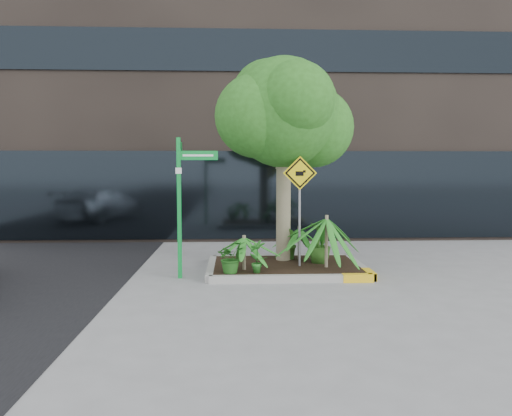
{
  "coord_description": "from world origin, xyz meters",
  "views": [
    {
      "loc": [
        -0.91,
        -10.27,
        2.26
      ],
      "look_at": [
        -0.44,
        0.2,
        1.37
      ],
      "focal_mm": 35.0,
      "sensor_mm": 36.0,
      "label": 1
    }
  ],
  "objects": [
    {
      "name": "planter",
      "position": [
        0.23,
        0.27,
        0.1
      ],
      "size": [
        3.35,
        2.36,
        0.15
      ],
      "color": "#9E9E99",
      "rests_on": "ground"
    },
    {
      "name": "cattle_sign",
      "position": [
        0.48,
        0.14,
        1.72
      ],
      "size": [
        0.71,
        0.23,
        2.32
      ],
      "rotation": [
        0.0,
        0.0,
        -0.05
      ],
      "color": "slate",
      "rests_on": "ground"
    },
    {
      "name": "shrub_c",
      "position": [
        -0.45,
        -0.55,
        0.48
      ],
      "size": [
        0.49,
        0.49,
        0.67
      ],
      "primitive_type": "imported",
      "rotation": [
        0.0,
        0.0,
        3.76
      ],
      "color": "#277223",
      "rests_on": "planter"
    },
    {
      "name": "shrub_d",
      "position": [
        0.35,
        0.84,
        0.51
      ],
      "size": [
        0.5,
        0.5,
        0.72
      ],
      "primitive_type": "imported",
      "rotation": [
        0.0,
        0.0,
        5.03
      ],
      "color": "#265619",
      "rests_on": "planter"
    },
    {
      "name": "palm_back",
      "position": [
        0.56,
        0.84,
        0.85
      ],
      "size": [
        0.84,
        0.84,
        0.94
      ],
      "color": "gray",
      "rests_on": "ground"
    },
    {
      "name": "shrub_a",
      "position": [
        -0.98,
        -0.55,
        0.47
      ],
      "size": [
        0.8,
        0.8,
        0.63
      ],
      "primitive_type": "imported",
      "rotation": [
        0.0,
        0.0,
        0.77
      ],
      "color": "#1D5117",
      "rests_on": "planter"
    },
    {
      "name": "palm_left",
      "position": [
        -0.71,
        -0.24,
        0.81
      ],
      "size": [
        0.79,
        0.79,
        0.88
      ],
      "color": "gray",
      "rests_on": "ground"
    },
    {
      "name": "palm_front",
      "position": [
        1.02,
        -0.06,
        1.17
      ],
      "size": [
        1.23,
        1.23,
        1.36
      ],
      "color": "gray",
      "rests_on": "ground"
    },
    {
      "name": "street_sign_post",
      "position": [
        -1.95,
        -0.24,
        1.74
      ],
      "size": [
        0.84,
        0.82,
        2.82
      ],
      "rotation": [
        0.0,
        0.0,
        0.02
      ],
      "color": "#0D8F33",
      "rests_on": "ground"
    },
    {
      "name": "building",
      "position": [
        0.5,
        8.5,
        7.5
      ],
      "size": [
        18.0,
        8.0,
        15.0
      ],
      "primitive_type": "cube",
      "color": "#2D2621",
      "rests_on": "ground"
    },
    {
      "name": "ground",
      "position": [
        0.0,
        0.0,
        0.0
      ],
      "size": [
        80.0,
        80.0,
        0.0
      ],
      "primitive_type": "plane",
      "color": "gray",
      "rests_on": "ground"
    },
    {
      "name": "shrub_b",
      "position": [
        0.95,
        0.42,
        0.59
      ],
      "size": [
        0.67,
        0.67,
        0.88
      ],
      "primitive_type": "imported",
      "rotation": [
        0.0,
        0.0,
        2.07
      ],
      "color": "#2B5C1B",
      "rests_on": "planter"
    },
    {
      "name": "tree",
      "position": [
        0.2,
        0.82,
        3.43
      ],
      "size": [
        3.13,
        2.78,
        4.69
      ],
      "color": "gray",
      "rests_on": "ground"
    }
  ]
}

